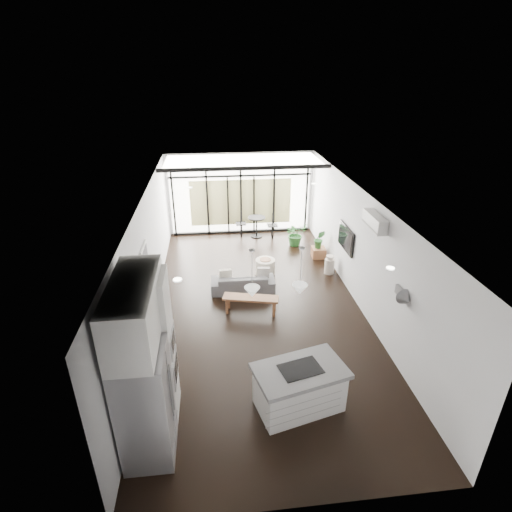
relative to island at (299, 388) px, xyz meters
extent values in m
cube|color=black|center=(-0.34, 3.25, -0.42)|extent=(5.00, 10.00, 0.00)
cube|color=white|center=(-0.34, 3.25, 2.38)|extent=(5.00, 10.00, 0.00)
cube|color=silver|center=(-2.84, 3.25, 0.98)|extent=(0.02, 10.00, 2.80)
cube|color=silver|center=(2.16, 3.25, 0.98)|extent=(0.02, 10.00, 2.80)
cube|color=silver|center=(-0.34, 8.25, 0.98)|extent=(5.00, 0.02, 2.80)
cube|color=silver|center=(-0.34, -1.75, 0.98)|extent=(5.00, 0.02, 2.80)
cube|color=black|center=(-0.34, 8.13, 0.98)|extent=(5.00, 0.20, 2.80)
cube|color=white|center=(-0.34, 7.25, 2.35)|extent=(4.70, 1.90, 0.06)
cube|color=#CBC580|center=(-0.34, 8.20, 0.68)|extent=(3.50, 0.02, 1.60)
cube|color=silver|center=(0.00, 0.00, 0.00)|extent=(1.70, 1.25, 0.83)
cube|color=black|center=(0.00, 0.00, 0.42)|extent=(0.78, 0.62, 0.01)
cube|color=#9B9AA0|center=(-2.44, -0.60, 0.52)|extent=(0.73, 0.91, 1.88)
cube|color=silver|center=(-2.41, 0.20, 0.90)|extent=(0.68, 0.71, 2.64)
cube|color=silver|center=(-2.46, -0.25, 1.93)|extent=(0.62, 1.75, 0.86)
cone|color=white|center=(-0.74, 0.60, 1.60)|extent=(0.26, 0.26, 0.18)
cone|color=white|center=(0.06, 0.60, 1.60)|extent=(0.26, 0.26, 0.18)
imported|color=#4F4E51|center=(-0.63, 4.07, -0.09)|extent=(1.67, 0.53, 0.65)
cube|color=brown|center=(-0.53, 3.03, -0.20)|extent=(1.36, 0.62, 0.43)
cylinder|color=beige|center=(0.08, 4.94, -0.19)|extent=(0.57, 0.57, 0.44)
cube|color=brown|center=(1.87, 5.85, -0.26)|extent=(0.43, 0.43, 0.31)
imported|color=#255E26|center=(1.34, 6.83, -0.11)|extent=(0.91, 0.96, 0.62)
imported|color=#255E26|center=(1.87, 5.85, 0.03)|extent=(0.45, 0.65, 0.26)
cylinder|color=beige|center=(1.91, 4.77, -0.14)|extent=(0.30, 0.30, 0.55)
cube|color=black|center=(0.15, 7.70, -0.06)|extent=(1.60, 0.97, 0.72)
cube|color=black|center=(2.12, 4.25, 0.88)|extent=(0.05, 1.10, 0.65)
cube|color=silver|center=(2.04, 2.45, 2.03)|extent=(0.22, 0.90, 0.30)
cube|color=black|center=(-2.81, 2.75, 1.13)|extent=(0.04, 0.70, 0.90)
camera|label=1|loc=(-1.32, -5.06, 4.99)|focal=28.00mm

